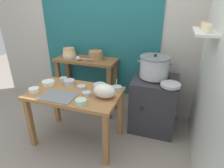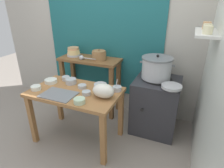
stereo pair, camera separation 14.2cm
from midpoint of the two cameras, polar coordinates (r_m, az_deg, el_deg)
ground_plane at (r=2.65m, az=-7.51°, el=-17.17°), size 9.00×9.00×0.00m
wall_back at (r=2.98m, az=3.27°, el=15.74°), size 4.40×0.12×2.60m
wall_right at (r=1.97m, az=32.07°, el=7.49°), size 0.30×3.20×2.60m
prep_table at (r=2.40m, az=-9.14°, el=-4.38°), size 1.10×0.66×0.72m
back_shelf_table at (r=3.05m, az=-5.23°, el=3.71°), size 0.96×0.40×0.90m
stove_block at (r=2.76m, az=14.40°, el=-6.10°), size 0.60×0.61×0.78m
steamer_pot at (r=2.56m, az=14.84°, el=4.74°), size 0.45×0.40×0.32m
clay_pot at (r=2.89m, az=-2.51°, el=8.64°), size 0.22×0.22×0.16m
bowl_stack_enamel at (r=3.12m, az=-10.19°, el=9.43°), size 0.21×0.21×0.14m
ladle at (r=2.90m, az=-7.58°, el=7.83°), size 0.27×0.07×0.07m
serving_tray at (r=2.28m, az=-14.08°, el=-3.12°), size 0.40×0.28×0.01m
plastic_bag at (r=2.13m, az=-0.68°, el=-2.06°), size 0.26×0.18×0.17m
wide_pan at (r=2.37m, az=19.16°, el=-0.75°), size 0.24×0.24×0.04m
prep_bowl_0 at (r=2.53m, az=-10.69°, el=0.85°), size 0.14×0.14×0.07m
prep_bowl_1 at (r=2.40m, az=-7.28°, el=-0.69°), size 0.11×0.11×0.04m
prep_bowl_2 at (r=2.63m, az=-16.46°, el=0.90°), size 0.16×0.16×0.05m
prep_bowl_3 at (r=2.36m, az=-1.83°, el=-0.59°), size 0.16×0.16×0.06m
prep_bowl_4 at (r=2.66m, az=-12.27°, el=1.72°), size 0.10×0.10×0.06m
prep_bowl_5 at (r=2.05m, az=-7.82°, el=-5.00°), size 0.13×0.13×0.06m
prep_bowl_6 at (r=2.49m, az=-20.41°, el=-1.04°), size 0.12×0.12×0.05m
prep_bowl_7 at (r=2.23m, az=-5.93°, el=-2.66°), size 0.10×0.10×0.04m
prep_bowl_8 at (r=2.31m, az=3.29°, el=-1.34°), size 0.11×0.11×0.14m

